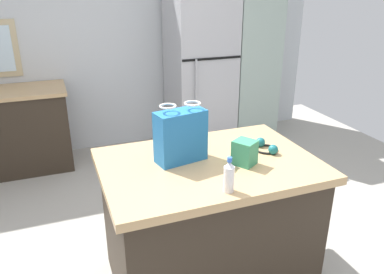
{
  "coord_description": "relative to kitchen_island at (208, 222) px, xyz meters",
  "views": [
    {
      "loc": [
        -0.72,
        -1.95,
        1.93
      ],
      "look_at": [
        0.14,
        0.31,
        0.95
      ],
      "focal_mm": 35.93,
      "sensor_mm": 36.0,
      "label": 1
    }
  ],
  "objects": [
    {
      "name": "back_wall",
      "position": [
        -0.16,
        2.66,
        0.82
      ],
      "size": [
        5.24,
        0.13,
        2.55
      ],
      "color": "silver",
      "rests_on": "ground"
    },
    {
      "name": "kitchen_island",
      "position": [
        0.0,
        0.0,
        0.0
      ],
      "size": [
        1.32,
        0.92,
        0.9
      ],
      "color": "#33281E",
      "rests_on": "ground"
    },
    {
      "name": "refrigerator",
      "position": [
        0.83,
        2.24,
        0.47
      ],
      "size": [
        0.71,
        0.74,
        1.85
      ],
      "color": "#B7B7BC",
      "rests_on": "ground"
    },
    {
      "name": "tall_cabinet",
      "position": [
        1.48,
        2.24,
        0.61
      ],
      "size": [
        0.55,
        0.66,
        2.13
      ],
      "color": "#9EB2A8",
      "rests_on": "ground"
    },
    {
      "name": "shopping_bag",
      "position": [
        -0.16,
        0.08,
        0.61
      ],
      "size": [
        0.33,
        0.2,
        0.37
      ],
      "color": "#236BAD",
      "rests_on": "kitchen_island"
    },
    {
      "name": "small_box",
      "position": [
        0.19,
        -0.1,
        0.52
      ],
      "size": [
        0.16,
        0.17,
        0.15
      ],
      "primitive_type": "cube",
      "rotation": [
        0.0,
        0.0,
        0.56
      ],
      "color": "#388E66",
      "rests_on": "kitchen_island"
    },
    {
      "name": "bottle",
      "position": [
        -0.04,
        -0.37,
        0.53
      ],
      "size": [
        0.06,
        0.06,
        0.2
      ],
      "color": "white",
      "rests_on": "kitchen_island"
    },
    {
      "name": "ear_defenders",
      "position": [
        0.42,
        0.03,
        0.47
      ],
      "size": [
        0.17,
        0.2,
        0.06
      ],
      "color": "black",
      "rests_on": "kitchen_island"
    }
  ]
}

